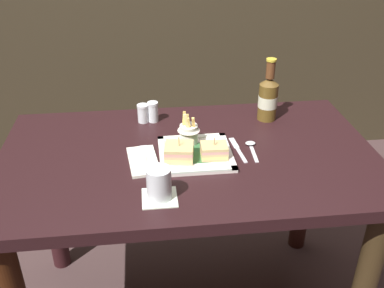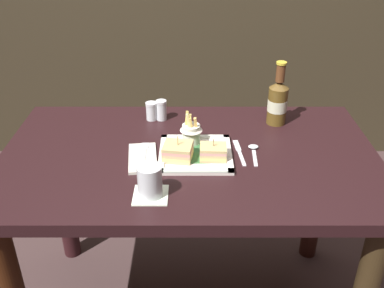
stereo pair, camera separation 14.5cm
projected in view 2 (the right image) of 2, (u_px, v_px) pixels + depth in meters
name	position (u px, v px, depth m)	size (l,w,h in m)	color
dining_table	(189.00, 184.00, 1.54)	(1.26, 0.74, 0.72)	black
square_plate	(195.00, 154.00, 1.46)	(0.24, 0.24, 0.02)	white
sandwich_half_left	(178.00, 151.00, 1.42)	(0.10, 0.10, 0.08)	#D5B07E
sandwich_half_right	(213.00, 152.00, 1.42)	(0.09, 0.07, 0.07)	tan
fries_cup	(191.00, 130.00, 1.49)	(0.08, 0.08, 0.11)	silver
beer_bottle	(277.00, 101.00, 1.63)	(0.07, 0.07, 0.24)	brown
drink_coaster	(150.00, 195.00, 1.26)	(0.10, 0.10, 0.00)	silver
water_glass	(150.00, 183.00, 1.24)	(0.07, 0.07, 0.10)	silver
folded_napkin	(142.00, 158.00, 1.44)	(0.09, 0.18, 0.01)	silver
fork	(144.00, 151.00, 1.46)	(0.02, 0.13, 0.00)	silver
knife	(239.00, 151.00, 1.48)	(0.03, 0.17, 0.00)	silver
spoon	(253.00, 150.00, 1.49)	(0.03, 0.13, 0.01)	silver
salt_shaker	(151.00, 112.00, 1.68)	(0.04, 0.04, 0.07)	silver
pepper_shaker	(161.00, 111.00, 1.68)	(0.04, 0.04, 0.08)	silver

